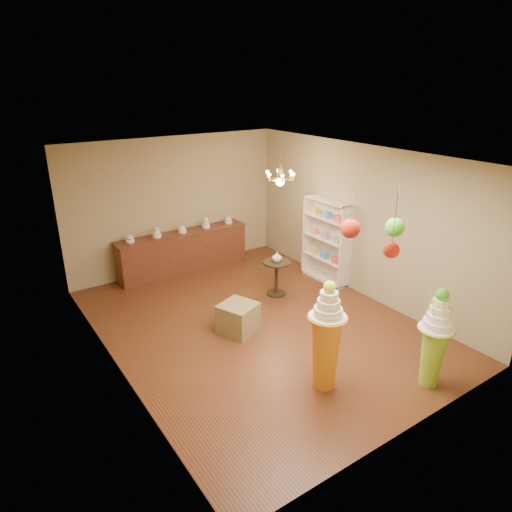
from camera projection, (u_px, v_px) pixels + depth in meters
floor at (257, 324)px, 8.24m from camera, size 6.50×6.50×0.00m
ceiling at (257, 157)px, 7.13m from camera, size 6.50×6.50×0.00m
wall_back at (175, 205)px, 10.19m from camera, size 5.00×0.04×3.00m
wall_front at (418, 329)px, 5.18m from camera, size 5.00×0.04×3.00m
wall_left at (110, 281)px, 6.38m from camera, size 0.04×6.50×3.00m
wall_right at (362, 222)px, 8.99m from camera, size 0.04×6.50×3.00m
pedestal_green at (434, 345)px, 6.40m from camera, size 0.62×0.62×1.54m
pedestal_orange at (326, 344)px, 6.35m from camera, size 0.61×0.61×1.66m
burlap_riser at (238, 318)px, 7.92m from camera, size 0.75×0.75×0.52m
sideboard at (184, 251)px, 10.35m from camera, size 3.04×0.54×1.16m
shelving_unit at (326, 241)px, 9.74m from camera, size 0.33×1.20×1.80m
round_table at (277, 273)px, 9.20m from camera, size 0.59×0.59×0.73m
vase at (277, 257)px, 9.07m from camera, size 0.22×0.22×0.20m
pom_red_left at (350, 229)px, 5.46m from camera, size 0.24×0.24×0.64m
pom_green_mid at (395, 227)px, 5.86m from camera, size 0.25×0.25×0.76m
pom_red_right at (391, 250)px, 5.13m from camera, size 0.19×0.19×0.74m
chandelier at (280, 179)px, 8.91m from camera, size 0.64×0.64×0.85m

